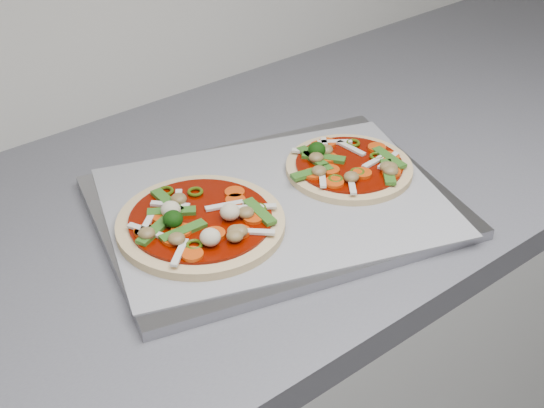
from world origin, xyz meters
TOP-DOWN VIEW (x-y plane):
  - countertop at (0.00, 1.30)m, footprint 3.60×0.60m
  - baking_tray at (0.19, 1.24)m, footprint 0.50×0.42m
  - parchment at (0.19, 1.24)m, footprint 0.49×0.42m
  - pizza_left at (0.08, 1.25)m, footprint 0.28×0.28m
  - pizza_right at (0.31, 1.23)m, footprint 0.22×0.22m

SIDE VIEW (x-z plane):
  - countertop at x=0.00m, z-range 0.86..0.90m
  - baking_tray at x=0.19m, z-range 0.90..0.91m
  - parchment at x=0.19m, z-range 0.91..0.92m
  - pizza_right at x=0.31m, z-range 0.91..0.94m
  - pizza_left at x=0.08m, z-range 0.91..0.94m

